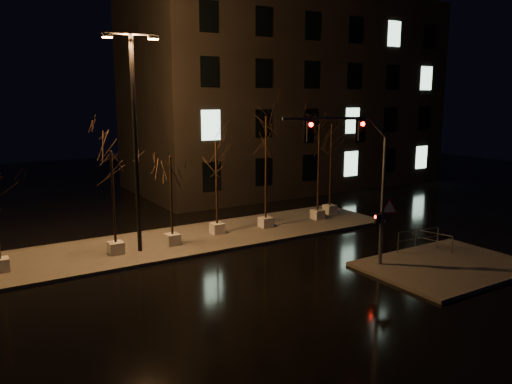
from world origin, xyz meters
TOP-DOWN VIEW (x-y plane):
  - ground at (0.00, 0.00)m, footprint 90.00×90.00m
  - median at (0.00, 6.00)m, footprint 22.00×5.00m
  - sidewalk_corner at (7.50, -3.50)m, footprint 7.00×5.00m
  - building at (14.00, 18.00)m, footprint 25.00×12.00m
  - tree_1 at (-4.22, 5.47)m, footprint 1.80×1.80m
  - tree_2 at (-1.46, 5.42)m, footprint 1.80×1.80m
  - tree_3 at (1.36, 6.14)m, footprint 1.80×1.80m
  - tree_4 at (4.25, 5.88)m, footprint 1.80×1.80m
  - tree_5 at (7.87, 5.85)m, footprint 1.80×1.80m
  - tree_6 at (9.37, 6.54)m, footprint 1.80×1.80m
  - traffic_signal_mast at (4.11, -1.62)m, footprint 4.90×1.83m
  - streetlight_main at (-3.13, 5.31)m, footprint 2.46×0.71m
  - guard_rail_a at (8.01, -1.50)m, footprint 2.34×0.41m
  - guard_rail_b at (8.62, -1.86)m, footprint 0.51×1.76m

SIDE VIEW (x-z plane):
  - ground at x=0.00m, z-range 0.00..0.00m
  - median at x=0.00m, z-range 0.00..0.15m
  - sidewalk_corner at x=7.50m, z-range 0.00..0.15m
  - guard_rail_b at x=8.62m, z-range 0.28..1.14m
  - guard_rail_a at x=8.01m, z-range 0.31..1.33m
  - tree_2 at x=-1.46m, z-range 1.30..5.73m
  - tree_1 at x=-4.22m, z-range 1.42..6.30m
  - tree_3 at x=1.36m, z-range 1.45..6.45m
  - traffic_signal_mast at x=4.11m, z-range 1.14..7.46m
  - tree_6 at x=9.37m, z-range 1.62..7.31m
  - tree_5 at x=7.87m, z-range 1.63..7.34m
  - tree_4 at x=4.25m, z-range 1.77..8.02m
  - streetlight_main at x=-3.13m, z-range 0.91..10.75m
  - building at x=14.00m, z-range 0.00..15.00m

